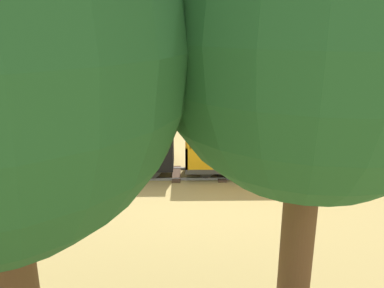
{
  "coord_description": "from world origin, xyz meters",
  "views": [
    {
      "loc": [
        -6.37,
        0.11,
        2.56
      ],
      "look_at": [
        0.0,
        0.01,
        0.55
      ],
      "focal_mm": 37.55,
      "sensor_mm": 36.0,
      "label": 1
    }
  ],
  "objects_px": {
    "locomotive": "(137,148)",
    "oak_tree_distant": "(315,41)",
    "passenger_car": "(252,151)",
    "conductor_person": "(166,110)"
  },
  "relations": [
    {
      "from": "locomotive",
      "to": "oak_tree_distant",
      "type": "xyz_separation_m",
      "value": [
        -3.9,
        -1.6,
        1.94
      ]
    },
    {
      "from": "locomotive",
      "to": "passenger_car",
      "type": "distance_m",
      "value": 1.94
    },
    {
      "from": "passenger_car",
      "to": "conductor_person",
      "type": "distance_m",
      "value": 1.76
    },
    {
      "from": "conductor_person",
      "to": "oak_tree_distant",
      "type": "height_order",
      "value": "oak_tree_distant"
    },
    {
      "from": "locomotive",
      "to": "passenger_car",
      "type": "height_order",
      "value": "locomotive"
    },
    {
      "from": "passenger_car",
      "to": "conductor_person",
      "type": "bearing_deg",
      "value": 61.19
    },
    {
      "from": "locomotive",
      "to": "oak_tree_distant",
      "type": "bearing_deg",
      "value": -157.63
    },
    {
      "from": "locomotive",
      "to": "passenger_car",
      "type": "bearing_deg",
      "value": -90.0
    },
    {
      "from": "passenger_car",
      "to": "oak_tree_distant",
      "type": "relative_size",
      "value": 0.68
    },
    {
      "from": "locomotive",
      "to": "conductor_person",
      "type": "relative_size",
      "value": 0.89
    }
  ]
}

